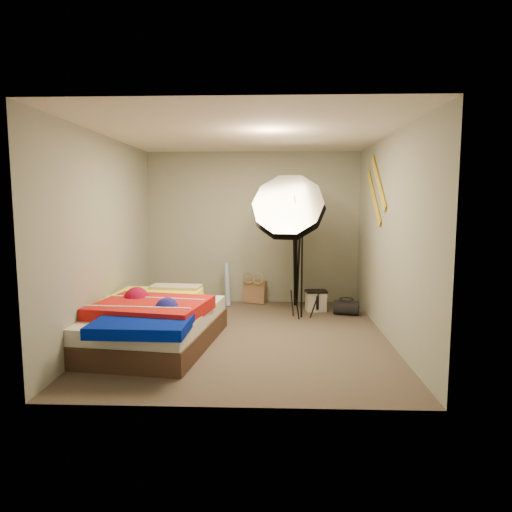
{
  "coord_description": "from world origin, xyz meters",
  "views": [
    {
      "loc": [
        0.33,
        -5.59,
        1.7
      ],
      "look_at": [
        0.1,
        0.6,
        0.95
      ],
      "focal_mm": 32.0,
      "sensor_mm": 36.0,
      "label": 1
    }
  ],
  "objects_px": {
    "duffel_bag": "(346,308)",
    "wrapping_roll": "(227,285)",
    "photo_umbrella": "(289,210)",
    "camera_tripod": "(296,257)",
    "bed": "(153,322)",
    "tote_bag": "(255,292)",
    "camera_case": "(316,301)"
  },
  "relations": [
    {
      "from": "bed",
      "to": "duffel_bag",
      "type": "bearing_deg",
      "value": 31.34
    },
    {
      "from": "tote_bag",
      "to": "duffel_bag",
      "type": "distance_m",
      "value": 1.6
    },
    {
      "from": "duffel_bag",
      "to": "bed",
      "type": "bearing_deg",
      "value": -133.72
    },
    {
      "from": "photo_umbrella",
      "to": "bed",
      "type": "bearing_deg",
      "value": -142.15
    },
    {
      "from": "camera_case",
      "to": "bed",
      "type": "bearing_deg",
      "value": -146.28
    },
    {
      "from": "bed",
      "to": "camera_tripod",
      "type": "distance_m",
      "value": 2.84
    },
    {
      "from": "tote_bag",
      "to": "duffel_bag",
      "type": "bearing_deg",
      "value": -9.6
    },
    {
      "from": "wrapping_roll",
      "to": "bed",
      "type": "distance_m",
      "value": 2.18
    },
    {
      "from": "tote_bag",
      "to": "duffel_bag",
      "type": "xyz_separation_m",
      "value": [
        1.41,
        -0.76,
        -0.08
      ]
    },
    {
      "from": "tote_bag",
      "to": "camera_case",
      "type": "height_order",
      "value": "tote_bag"
    },
    {
      "from": "camera_case",
      "to": "photo_umbrella",
      "type": "relative_size",
      "value": 0.14
    },
    {
      "from": "duffel_bag",
      "to": "wrapping_roll",
      "type": "bearing_deg",
      "value": 178.47
    },
    {
      "from": "camera_case",
      "to": "bed",
      "type": "relative_size",
      "value": 0.14
    },
    {
      "from": "duffel_bag",
      "to": "camera_case",
      "type": "bearing_deg",
      "value": 165.46
    },
    {
      "from": "bed",
      "to": "camera_tripod",
      "type": "xyz_separation_m",
      "value": [
        1.79,
        2.15,
        0.52
      ]
    },
    {
      "from": "duffel_bag",
      "to": "photo_umbrella",
      "type": "bearing_deg",
      "value": -148.49
    },
    {
      "from": "photo_umbrella",
      "to": "camera_tripod",
      "type": "bearing_deg",
      "value": 79.92
    },
    {
      "from": "duffel_bag",
      "to": "camera_tripod",
      "type": "relative_size",
      "value": 0.26
    },
    {
      "from": "tote_bag",
      "to": "camera_tripod",
      "type": "xyz_separation_m",
      "value": [
        0.68,
        -0.14,
        0.61
      ]
    },
    {
      "from": "wrapping_roll",
      "to": "camera_tripod",
      "type": "distance_m",
      "value": 1.21
    },
    {
      "from": "camera_case",
      "to": "duffel_bag",
      "type": "relative_size",
      "value": 0.82
    },
    {
      "from": "duffel_bag",
      "to": "camera_tripod",
      "type": "bearing_deg",
      "value": 154.58
    },
    {
      "from": "bed",
      "to": "camera_case",
      "type": "bearing_deg",
      "value": 40.41
    },
    {
      "from": "tote_bag",
      "to": "camera_tripod",
      "type": "relative_size",
      "value": 0.27
    },
    {
      "from": "wrapping_roll",
      "to": "camera_case",
      "type": "bearing_deg",
      "value": -12.05
    },
    {
      "from": "tote_bag",
      "to": "camera_tripod",
      "type": "distance_m",
      "value": 0.93
    },
    {
      "from": "duffel_bag",
      "to": "bed",
      "type": "xyz_separation_m",
      "value": [
        -2.51,
        -1.53,
        0.17
      ]
    },
    {
      "from": "bed",
      "to": "camera_tripod",
      "type": "bearing_deg",
      "value": 50.21
    },
    {
      "from": "camera_case",
      "to": "camera_tripod",
      "type": "xyz_separation_m",
      "value": [
        -0.29,
        0.37,
        0.65
      ]
    },
    {
      "from": "photo_umbrella",
      "to": "camera_tripod",
      "type": "xyz_separation_m",
      "value": [
        0.16,
        0.88,
        -0.77
      ]
    },
    {
      "from": "tote_bag",
      "to": "photo_umbrella",
      "type": "bearing_deg",
      "value": -44.03
    },
    {
      "from": "bed",
      "to": "camera_tripod",
      "type": "relative_size",
      "value": 1.56
    }
  ]
}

